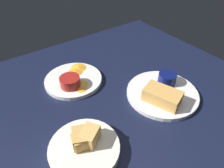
# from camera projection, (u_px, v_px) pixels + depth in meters

# --- Properties ---
(ground_plane) EXTENTS (1.10, 1.10, 0.03)m
(ground_plane) POSITION_uv_depth(u_px,v_px,m) (126.00, 101.00, 0.79)
(ground_plane) COLOR black
(plate_sandwich_main) EXTENTS (0.27, 0.27, 0.02)m
(plate_sandwich_main) POSITION_uv_depth(u_px,v_px,m) (162.00, 93.00, 0.79)
(plate_sandwich_main) COLOR silver
(plate_sandwich_main) RESTS_ON ground_plane
(sandwich_half_near) EXTENTS (0.15, 0.12, 0.05)m
(sandwich_half_near) POSITION_uv_depth(u_px,v_px,m) (162.00, 96.00, 0.73)
(sandwich_half_near) COLOR tan
(sandwich_half_near) RESTS_ON plate_sandwich_main
(ramekin_dark_sauce) EXTENTS (0.07, 0.07, 0.04)m
(ramekin_dark_sauce) POSITION_uv_depth(u_px,v_px,m) (167.00, 78.00, 0.81)
(ramekin_dark_sauce) COLOR #0C144C
(ramekin_dark_sauce) RESTS_ON plate_sandwich_main
(spoon_by_dark_ramekin) EXTENTS (0.08, 0.08, 0.01)m
(spoon_by_dark_ramekin) POSITION_uv_depth(u_px,v_px,m) (166.00, 91.00, 0.78)
(spoon_by_dark_ramekin) COLOR silver
(spoon_by_dark_ramekin) RESTS_ON plate_sandwich_main
(plate_chips_companion) EXTENTS (0.24, 0.24, 0.02)m
(plate_chips_companion) POSITION_uv_depth(u_px,v_px,m) (73.00, 80.00, 0.85)
(plate_chips_companion) COLOR silver
(plate_chips_companion) RESTS_ON ground_plane
(ramekin_light_gravy) EXTENTS (0.08, 0.08, 0.04)m
(ramekin_light_gravy) POSITION_uv_depth(u_px,v_px,m) (70.00, 81.00, 0.80)
(ramekin_light_gravy) COLOR maroon
(ramekin_light_gravy) RESTS_ON plate_chips_companion
(spoon_by_gravy_ramekin) EXTENTS (0.07, 0.09, 0.01)m
(spoon_by_gravy_ramekin) POSITION_uv_depth(u_px,v_px,m) (68.00, 85.00, 0.81)
(spoon_by_gravy_ramekin) COLOR silver
(spoon_by_gravy_ramekin) RESTS_ON plate_chips_companion
(plantain_chip_scatter) EXTENTS (0.22, 0.14, 0.01)m
(plantain_chip_scatter) POSITION_uv_depth(u_px,v_px,m) (78.00, 74.00, 0.87)
(plantain_chip_scatter) COLOR gold
(plantain_chip_scatter) RESTS_ON plate_chips_companion
(bread_basket_rear) EXTENTS (0.21, 0.21, 0.08)m
(bread_basket_rear) POSITION_uv_depth(u_px,v_px,m) (85.00, 147.00, 0.59)
(bread_basket_rear) COLOR silver
(bread_basket_rear) RESTS_ON ground_plane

